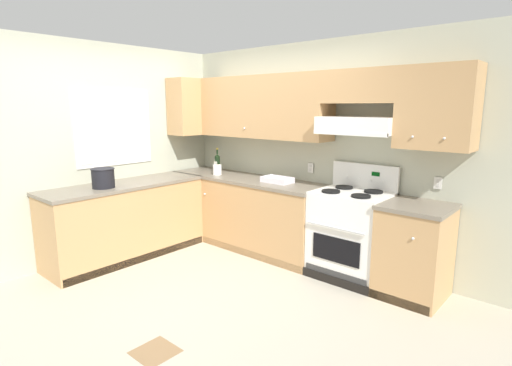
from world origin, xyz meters
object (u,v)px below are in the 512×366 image
Objects in this scene: bowl at (277,181)px; paper_towel_roll at (217,170)px; stove at (350,234)px; wine_bottle at (217,162)px; bucket at (103,178)px.

paper_towel_roll is (-0.94, -0.10, 0.04)m from bowl.
stove is at bearing 2.97° from paper_towel_roll.
bowl is 2.74× the size of paper_towel_roll.
wine_bottle is 0.23m from paper_towel_roll.
stove is 3.29× the size of bowl.
bucket is 1.94× the size of paper_towel_roll.
stove is 2.00m from paper_towel_roll.
bowl is at bearing 5.88° from paper_towel_roll.
bowl is 2.00m from bucket.
paper_towel_roll is at bearing 77.38° from bucket.
stove is at bearing 34.36° from bucket.
wine_bottle is 0.92× the size of bowl.
stove is 2.17m from wine_bottle.
bucket reaches higher than bowl.
bucket is at bearing -102.62° from paper_towel_roll.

